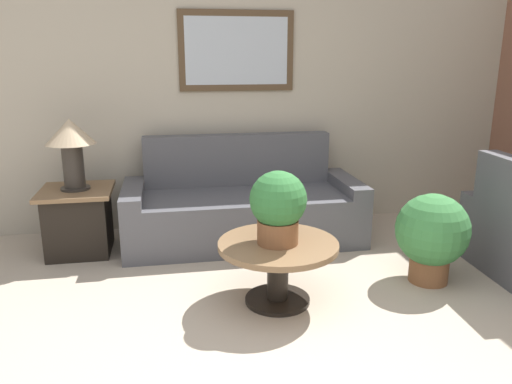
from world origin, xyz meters
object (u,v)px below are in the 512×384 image
at_px(couch_main, 243,208).
at_px(coffee_table, 278,259).
at_px(table_lamp, 71,141).
at_px(side_table, 79,220).
at_px(potted_plant_floor, 432,234).
at_px(potted_plant_on_table, 278,205).

distance_m(couch_main, coffee_table, 1.27).
xyz_separation_m(coffee_table, table_lamp, (-1.49, 1.20, 0.66)).
xyz_separation_m(coffee_table, side_table, (-1.49, 1.20, -0.03)).
distance_m(couch_main, potted_plant_floor, 1.70).
bearing_deg(coffee_table, side_table, 141.11).
distance_m(side_table, potted_plant_floor, 2.90).
relative_size(table_lamp, potted_plant_on_table, 1.20).
bearing_deg(table_lamp, side_table, 180.00).
relative_size(couch_main, potted_plant_floor, 3.12).
relative_size(couch_main, potted_plant_on_table, 4.30).
height_order(coffee_table, table_lamp, table_lamp).
height_order(side_table, table_lamp, table_lamp).
xyz_separation_m(side_table, table_lamp, (0.00, 0.00, 0.69)).
bearing_deg(side_table, potted_plant_floor, -21.93).
height_order(table_lamp, potted_plant_on_table, table_lamp).
xyz_separation_m(coffee_table, potted_plant_floor, (1.20, 0.12, 0.06)).
distance_m(coffee_table, table_lamp, 2.02).
distance_m(table_lamp, potted_plant_floor, 2.96).
height_order(table_lamp, potted_plant_floor, table_lamp).
height_order(coffee_table, potted_plant_floor, potted_plant_floor).
height_order(couch_main, potted_plant_on_table, same).
bearing_deg(side_table, potted_plant_on_table, -39.28).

